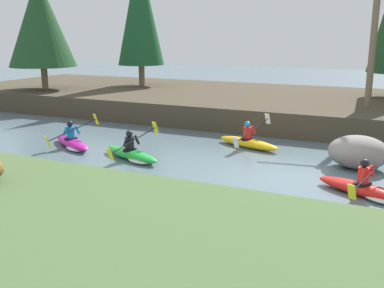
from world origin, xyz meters
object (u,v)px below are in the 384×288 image
Objects in this scene: kayaker_lead at (368,190)px; kayaker_middle at (249,142)px; boulder_midstream at (358,152)px; kayaker_far_back at (73,143)px; kayaker_trailing at (133,154)px.

kayaker_middle is at bearing 164.29° from kayaker_lead.
kayaker_middle is 1.46× the size of boulder_midstream.
kayaker_lead is at bearing 24.92° from kayaker_far_back.
kayaker_lead is 0.99× the size of kayaker_middle.
kayaker_lead and kayaker_middle have the same top height.
boulder_midstream is at bearing 4.42° from kayaker_middle.
boulder_midstream is at bearing 125.10° from kayaker_lead.
kayaker_trailing and kayaker_far_back have the same top height.
boulder_midstream is (-0.51, 2.66, 0.33)m from kayaker_lead.
kayaker_far_back is at bearing -134.77° from kayaker_middle.
kayaker_middle is (-4.51, 3.77, 0.02)m from kayaker_lead.
kayaker_lead is at bearing 17.42° from kayaker_trailing.
boulder_midstream is at bearing 38.30° from kayaker_trailing.
kayaker_lead is 0.99× the size of kayaker_trailing.
kayaker_trailing reaches higher than boulder_midstream.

